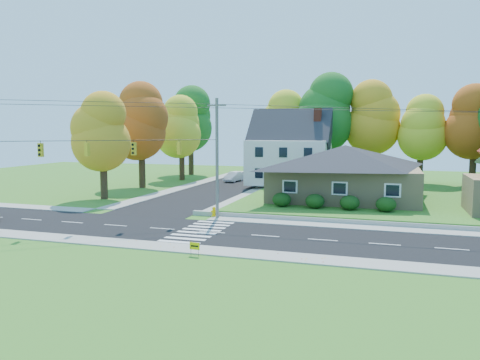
# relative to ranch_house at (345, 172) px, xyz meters

# --- Properties ---
(ground) EXTENTS (120.00, 120.00, 0.00)m
(ground) POSITION_rel_ranch_house_xyz_m (-8.00, -16.00, -3.27)
(ground) COLOR #3D7923
(road_main) EXTENTS (90.00, 8.00, 0.02)m
(road_main) POSITION_rel_ranch_house_xyz_m (-8.00, -16.00, -3.26)
(road_main) COLOR black
(road_main) RESTS_ON ground
(road_cross) EXTENTS (8.00, 44.00, 0.02)m
(road_cross) POSITION_rel_ranch_house_xyz_m (-16.00, 10.00, -3.25)
(road_cross) COLOR black
(road_cross) RESTS_ON ground
(sidewalk_north) EXTENTS (90.00, 2.00, 0.08)m
(sidewalk_north) POSITION_rel_ranch_house_xyz_m (-8.00, -11.00, -3.23)
(sidewalk_north) COLOR #9C9A90
(sidewalk_north) RESTS_ON ground
(sidewalk_south) EXTENTS (90.00, 2.00, 0.08)m
(sidewalk_south) POSITION_rel_ranch_house_xyz_m (-8.00, -21.00, -3.23)
(sidewalk_south) COLOR #9C9A90
(sidewalk_south) RESTS_ON ground
(lawn) EXTENTS (30.00, 30.00, 0.50)m
(lawn) POSITION_rel_ranch_house_xyz_m (5.00, 5.00, -3.02)
(lawn) COLOR #3D7923
(lawn) RESTS_ON ground
(ranch_house) EXTENTS (14.60, 10.60, 5.40)m
(ranch_house) POSITION_rel_ranch_house_xyz_m (0.00, 0.00, 0.00)
(ranch_house) COLOR tan
(ranch_house) RESTS_ON lawn
(colonial_house) EXTENTS (10.40, 8.40, 9.60)m
(colonial_house) POSITION_rel_ranch_house_xyz_m (-7.96, 12.00, 1.32)
(colonial_house) COLOR silver
(colonial_house) RESTS_ON lawn
(hedge_row) EXTENTS (10.70, 1.70, 1.27)m
(hedge_row) POSITION_rel_ranch_house_xyz_m (-0.50, -6.20, -2.13)
(hedge_row) COLOR #163A10
(hedge_row) RESTS_ON lawn
(traffic_infrastructure) EXTENTS (38.10, 10.66, 10.00)m
(traffic_infrastructure) POSITION_rel_ranch_house_xyz_m (-8.15, -14.65, 1.88)
(traffic_infrastructure) COLOR #666059
(traffic_infrastructure) RESTS_ON ground
(tree_lot_0) EXTENTS (6.72, 6.72, 12.51)m
(tree_lot_0) POSITION_rel_ranch_house_xyz_m (-10.00, 18.00, 5.04)
(tree_lot_0) COLOR #3F2A19
(tree_lot_0) RESTS_ON lawn
(tree_lot_1) EXTENTS (7.84, 7.84, 14.60)m
(tree_lot_1) POSITION_rel_ranch_house_xyz_m (-4.00, 17.00, 6.35)
(tree_lot_1) COLOR #3F2A19
(tree_lot_1) RESTS_ON lawn
(tree_lot_2) EXTENTS (7.28, 7.28, 13.56)m
(tree_lot_2) POSITION_rel_ranch_house_xyz_m (2.00, 18.00, 5.70)
(tree_lot_2) COLOR #3F2A19
(tree_lot_2) RESTS_ON lawn
(tree_lot_3) EXTENTS (6.16, 6.16, 11.47)m
(tree_lot_3) POSITION_rel_ranch_house_xyz_m (8.00, 17.00, 4.39)
(tree_lot_3) COLOR #3F2A19
(tree_lot_3) RESTS_ON lawn
(tree_lot_4) EXTENTS (6.72, 6.72, 12.51)m
(tree_lot_4) POSITION_rel_ranch_house_xyz_m (14.00, 16.00, 5.04)
(tree_lot_4) COLOR #3F2A19
(tree_lot_4) RESTS_ON lawn
(tree_west_0) EXTENTS (6.16, 6.16, 11.47)m
(tree_west_0) POSITION_rel_ranch_house_xyz_m (-25.00, -4.00, 3.89)
(tree_west_0) COLOR #3F2A19
(tree_west_0) RESTS_ON ground
(tree_west_1) EXTENTS (7.28, 7.28, 13.56)m
(tree_west_1) POSITION_rel_ranch_house_xyz_m (-26.00, 6.00, 5.20)
(tree_west_1) COLOR #3F2A19
(tree_west_1) RESTS_ON ground
(tree_west_2) EXTENTS (6.72, 6.72, 12.51)m
(tree_west_2) POSITION_rel_ranch_house_xyz_m (-25.00, 16.00, 4.54)
(tree_west_2) COLOR #3F2A19
(tree_west_2) RESTS_ON ground
(tree_west_3) EXTENTS (7.84, 7.84, 14.60)m
(tree_west_3) POSITION_rel_ranch_house_xyz_m (-27.00, 24.00, 5.85)
(tree_west_3) COLOR #3F2A19
(tree_west_3) RESTS_ON ground
(white_car) EXTENTS (1.84, 4.29, 1.38)m
(white_car) POSITION_rel_ranch_house_xyz_m (-16.97, 16.14, -2.56)
(white_car) COLOR silver
(white_car) RESTS_ON road_cross
(fire_hydrant) EXTENTS (0.52, 0.40, 0.91)m
(fire_hydrant) POSITION_rel_ranch_house_xyz_m (-9.96, -10.38, -2.83)
(fire_hydrant) COLOR #FFBD00
(fire_hydrant) RESTS_ON ground
(yard_sign) EXTENTS (0.65, 0.09, 0.81)m
(yard_sign) POSITION_rel_ranch_house_xyz_m (-6.68, -22.28, -2.68)
(yard_sign) COLOR black
(yard_sign) RESTS_ON ground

